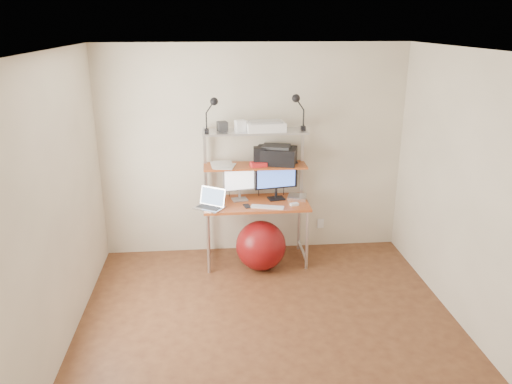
# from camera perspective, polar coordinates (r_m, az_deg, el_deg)

# --- Properties ---
(room) EXTENTS (3.60, 3.60, 3.60)m
(room) POSITION_cam_1_polar(r_m,az_deg,el_deg) (4.23, 1.80, -1.39)
(room) COLOR brown
(room) RESTS_ON ground
(computer_desk) EXTENTS (1.20, 0.60, 1.57)m
(computer_desk) POSITION_cam_1_polar(r_m,az_deg,el_deg) (5.73, -0.05, 1.06)
(computer_desk) COLOR #C45626
(computer_desk) RESTS_ON ground
(desktop) EXTENTS (1.20, 0.60, 0.00)m
(desktop) POSITION_cam_1_polar(r_m,az_deg,el_deg) (5.75, 0.00, -1.18)
(desktop) COLOR #C45626
(desktop) RESTS_ON computer_desk
(mid_shelf) EXTENTS (1.18, 0.34, 0.00)m
(mid_shelf) POSITION_cam_1_polar(r_m,az_deg,el_deg) (5.74, -0.11, 3.12)
(mid_shelf) COLOR #C45626
(mid_shelf) RESTS_ON computer_desk
(top_shelf) EXTENTS (1.18, 0.34, 0.00)m
(top_shelf) POSITION_cam_1_polar(r_m,az_deg,el_deg) (5.65, -0.12, 7.03)
(top_shelf) COLOR silver
(top_shelf) RESTS_ON computer_desk
(floor) EXTENTS (3.60, 3.60, 0.00)m
(floor) POSITION_cam_1_polar(r_m,az_deg,el_deg) (4.81, 1.64, -15.50)
(floor) COLOR brown
(floor) RESTS_ON ground
(wall_outlet) EXTENTS (0.08, 0.01, 0.12)m
(wall_outlet) POSITION_cam_1_polar(r_m,az_deg,el_deg) (6.35, 7.39, -3.58)
(wall_outlet) COLOR white
(wall_outlet) RESTS_ON room
(monitor_silver) EXTENTS (0.38, 0.17, 0.43)m
(monitor_silver) POSITION_cam_1_polar(r_m,az_deg,el_deg) (5.76, -1.91, 1.26)
(monitor_silver) COLOR #A6A6AA
(monitor_silver) RESTS_ON desktop
(monitor_black) EXTENTS (0.51, 0.17, 0.51)m
(monitor_black) POSITION_cam_1_polar(r_m,az_deg,el_deg) (5.79, 2.33, 1.64)
(monitor_black) COLOR black
(monitor_black) RESTS_ON desktop
(laptop) EXTENTS (0.40, 0.38, 0.28)m
(laptop) POSITION_cam_1_polar(r_m,az_deg,el_deg) (5.60, -5.18, -1.31)
(laptop) COLOR silver
(laptop) RESTS_ON desktop
(keyboard) EXTENTS (0.39, 0.20, 0.01)m
(keyboard) POSITION_cam_1_polar(r_m,az_deg,el_deg) (5.59, 1.30, -1.73)
(keyboard) COLOR white
(keyboard) RESTS_ON desktop
(mouse) EXTENTS (0.11, 0.08, 0.03)m
(mouse) POSITION_cam_1_polar(r_m,az_deg,el_deg) (5.66, 4.40, -1.41)
(mouse) COLOR white
(mouse) RESTS_ON desktop
(mac_mini) EXTENTS (0.26, 0.26, 0.04)m
(mac_mini) POSITION_cam_1_polar(r_m,az_deg,el_deg) (5.87, 4.73, -0.59)
(mac_mini) COLOR silver
(mac_mini) RESTS_ON desktop
(phone) EXTENTS (0.09, 0.14, 0.01)m
(phone) POSITION_cam_1_polar(r_m,az_deg,el_deg) (5.61, -1.03, -1.62)
(phone) COLOR black
(phone) RESTS_ON desktop
(printer) EXTENTS (0.52, 0.42, 0.22)m
(printer) POSITION_cam_1_polar(r_m,az_deg,el_deg) (5.77, 2.32, 4.24)
(printer) COLOR black
(printer) RESTS_ON mid_shelf
(nas_cube) EXTENTS (0.15, 0.15, 0.21)m
(nas_cube) POSITION_cam_1_polar(r_m,az_deg,el_deg) (5.72, 0.42, 4.12)
(nas_cube) COLOR black
(nas_cube) RESTS_ON mid_shelf
(red_box) EXTENTS (0.20, 0.15, 0.05)m
(red_box) POSITION_cam_1_polar(r_m,az_deg,el_deg) (5.67, 0.28, 3.18)
(red_box) COLOR red
(red_box) RESTS_ON mid_shelf
(scanner) EXTENTS (0.45, 0.32, 0.11)m
(scanner) POSITION_cam_1_polar(r_m,az_deg,el_deg) (5.63, 1.07, 7.55)
(scanner) COLOR white
(scanner) RESTS_ON top_shelf
(box_white) EXTENTS (0.13, 0.12, 0.13)m
(box_white) POSITION_cam_1_polar(r_m,az_deg,el_deg) (5.60, -1.81, 7.58)
(box_white) COLOR white
(box_white) RESTS_ON top_shelf
(box_grey) EXTENTS (0.13, 0.13, 0.11)m
(box_grey) POSITION_cam_1_polar(r_m,az_deg,el_deg) (5.63, -3.87, 7.49)
(box_grey) COLOR #2F2F31
(box_grey) RESTS_ON top_shelf
(clip_lamp_left) EXTENTS (0.16, 0.09, 0.39)m
(clip_lamp_left) POSITION_cam_1_polar(r_m,az_deg,el_deg) (5.47, -5.00, 9.62)
(clip_lamp_left) COLOR black
(clip_lamp_left) RESTS_ON top_shelf
(clip_lamp_right) EXTENTS (0.16, 0.09, 0.41)m
(clip_lamp_right) POSITION_cam_1_polar(r_m,az_deg,el_deg) (5.60, 4.77, 9.97)
(clip_lamp_right) COLOR black
(clip_lamp_right) RESTS_ON top_shelf
(exercise_ball) EXTENTS (0.57, 0.57, 0.57)m
(exercise_ball) POSITION_cam_1_polar(r_m,az_deg,el_deg) (5.73, 0.56, -6.14)
(exercise_ball) COLOR maroon
(exercise_ball) RESTS_ON floor
(paper_stack) EXTENTS (0.31, 0.40, 0.02)m
(paper_stack) POSITION_cam_1_polar(r_m,az_deg,el_deg) (5.72, -3.87, 3.12)
(paper_stack) COLOR white
(paper_stack) RESTS_ON mid_shelf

